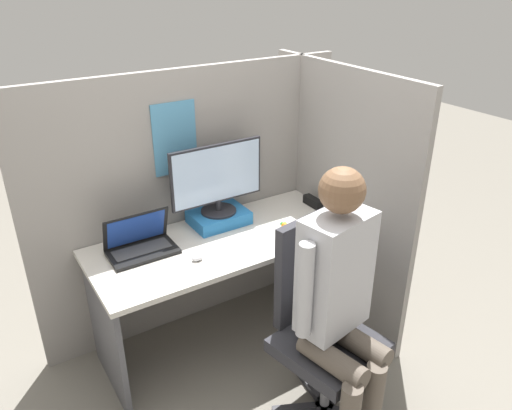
# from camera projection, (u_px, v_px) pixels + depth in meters

# --- Properties ---
(ground_plane) EXTENTS (12.00, 12.00, 0.00)m
(ground_plane) POSITION_uv_depth(u_px,v_px,m) (253.00, 369.00, 2.91)
(ground_plane) COLOR slate
(cubicle_panel_back) EXTENTS (2.02, 0.05, 1.63)m
(cubicle_panel_back) POSITION_uv_depth(u_px,v_px,m) (195.00, 201.00, 3.07)
(cubicle_panel_back) COLOR gray
(cubicle_panel_back) RESTS_ON ground
(cubicle_panel_right) EXTENTS (0.04, 1.28, 1.63)m
(cubicle_panel_right) POSITION_uv_depth(u_px,v_px,m) (337.00, 197.00, 3.13)
(cubicle_panel_right) COLOR gray
(cubicle_panel_right) RESTS_ON ground
(desk) EXTENTS (1.52, 0.65, 0.72)m
(desk) POSITION_uv_depth(u_px,v_px,m) (224.00, 264.00, 2.92)
(desk) COLOR beige
(desk) RESTS_ON ground
(paper_box) EXTENTS (0.33, 0.25, 0.08)m
(paper_box) POSITION_uv_depth(u_px,v_px,m) (219.00, 217.00, 3.00)
(paper_box) COLOR #236BAD
(paper_box) RESTS_ON desk
(monitor) EXTENTS (0.58, 0.21, 0.42)m
(monitor) POSITION_uv_depth(u_px,v_px,m) (217.00, 177.00, 2.89)
(monitor) COLOR #232328
(monitor) RESTS_ON paper_box
(laptop) EXTENTS (0.36, 0.22, 0.22)m
(laptop) POSITION_uv_depth(u_px,v_px,m) (141.00, 245.00, 2.70)
(laptop) COLOR black
(laptop) RESTS_ON desk
(mouse) EXTENTS (0.06, 0.05, 0.03)m
(mouse) POSITION_uv_depth(u_px,v_px,m) (197.00, 258.00, 2.63)
(mouse) COLOR silver
(mouse) RESTS_ON desk
(stapler) EXTENTS (0.05, 0.15, 0.06)m
(stapler) POSITION_uv_depth(u_px,v_px,m) (313.00, 202.00, 3.22)
(stapler) COLOR black
(stapler) RESTS_ON desk
(carrot_toy) EXTENTS (0.04, 0.15, 0.04)m
(carrot_toy) POSITION_uv_depth(u_px,v_px,m) (290.00, 229.00, 2.91)
(carrot_toy) COLOR orange
(carrot_toy) RESTS_ON desk
(office_chair) EXTENTS (0.55, 0.59, 1.03)m
(office_chair) POSITION_uv_depth(u_px,v_px,m) (320.00, 319.00, 2.52)
(office_chair) COLOR #2D2D33
(office_chair) RESTS_ON ground
(person) EXTENTS (0.47, 0.50, 1.38)m
(person) POSITION_uv_depth(u_px,v_px,m) (340.00, 292.00, 2.27)
(person) COLOR brown
(person) RESTS_ON ground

